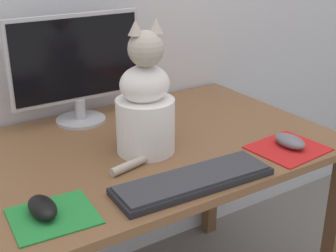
{
  "coord_description": "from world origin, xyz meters",
  "views": [
    {
      "loc": [
        -0.6,
        -1.15,
        1.32
      ],
      "look_at": [
        0.03,
        -0.17,
        0.84
      ],
      "focal_mm": 50.0,
      "sensor_mm": 36.0,
      "label": 1
    }
  ],
  "objects_px": {
    "cat": "(145,105)",
    "computer_mouse_left": "(42,207)",
    "keyboard": "(194,180)",
    "computer_mouse_right": "(290,141)",
    "monitor": "(77,65)"
  },
  "relations": [
    {
      "from": "keyboard",
      "to": "computer_mouse_left",
      "type": "distance_m",
      "value": 0.38
    },
    {
      "from": "computer_mouse_right",
      "to": "keyboard",
      "type": "bearing_deg",
      "value": -176.2
    },
    {
      "from": "keyboard",
      "to": "cat",
      "type": "distance_m",
      "value": 0.28
    },
    {
      "from": "keyboard",
      "to": "computer_mouse_left",
      "type": "xyz_separation_m",
      "value": [
        -0.38,
        0.07,
        0.01
      ]
    },
    {
      "from": "computer_mouse_right",
      "to": "monitor",
      "type": "bearing_deg",
      "value": 129.12
    },
    {
      "from": "computer_mouse_left",
      "to": "computer_mouse_right",
      "type": "relative_size",
      "value": 1.01
    },
    {
      "from": "computer_mouse_left",
      "to": "computer_mouse_right",
      "type": "height_order",
      "value": "computer_mouse_left"
    },
    {
      "from": "computer_mouse_right",
      "to": "cat",
      "type": "bearing_deg",
      "value": 150.27
    },
    {
      "from": "computer_mouse_left",
      "to": "cat",
      "type": "relative_size",
      "value": 0.28
    },
    {
      "from": "monitor",
      "to": "computer_mouse_right",
      "type": "relative_size",
      "value": 4.25
    },
    {
      "from": "computer_mouse_right",
      "to": "cat",
      "type": "relative_size",
      "value": 0.27
    },
    {
      "from": "keyboard",
      "to": "cat",
      "type": "relative_size",
      "value": 1.11
    },
    {
      "from": "monitor",
      "to": "keyboard",
      "type": "distance_m",
      "value": 0.61
    },
    {
      "from": "cat",
      "to": "computer_mouse_left",
      "type": "bearing_deg",
      "value": -148.89
    },
    {
      "from": "monitor",
      "to": "computer_mouse_left",
      "type": "height_order",
      "value": "monitor"
    }
  ]
}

